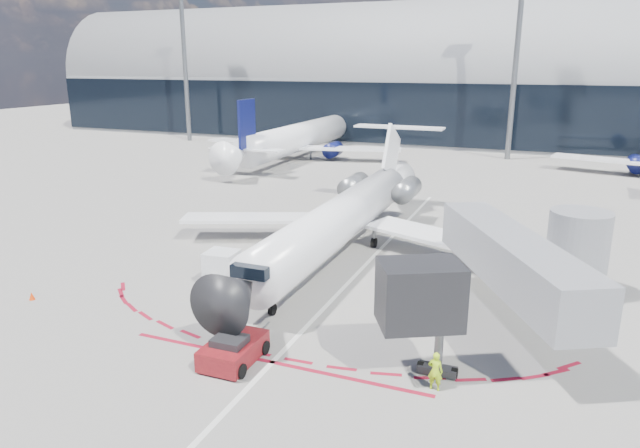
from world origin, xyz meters
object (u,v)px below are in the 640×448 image
at_px(regional_jet, 346,215).
at_px(uld_container, 222,269).
at_px(pushback_tug, 233,350).
at_px(ramp_worker, 435,371).

height_order(regional_jet, uld_container, regional_jet).
bearing_deg(pushback_tug, regional_jet, 91.52).
bearing_deg(uld_container, ramp_worker, -29.39).
distance_m(ramp_worker, uld_container, 14.84).
bearing_deg(uld_container, regional_jet, 58.30).
relative_size(regional_jet, ramp_worker, 18.91).
bearing_deg(regional_jet, ramp_worker, -58.81).
bearing_deg(regional_jet, pushback_tug, -87.92).
xyz_separation_m(regional_jet, pushback_tug, (0.58, -15.95, -1.98)).
height_order(pushback_tug, uld_container, uld_container).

